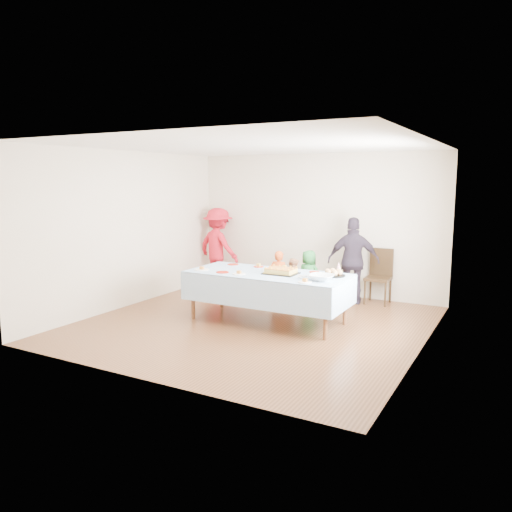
{
  "coord_description": "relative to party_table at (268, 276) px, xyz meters",
  "views": [
    {
      "loc": [
        3.61,
        -6.53,
        2.2
      ],
      "look_at": [
        -0.13,
        0.3,
        1.01
      ],
      "focal_mm": 35.0,
      "sensor_mm": 36.0,
      "label": 1
    }
  ],
  "objects": [
    {
      "name": "ground",
      "position": [
        -0.13,
        -0.21,
        -0.72
      ],
      "size": [
        5.0,
        5.0,
        0.0
      ],
      "primitive_type": "plane",
      "color": "#4B2A15",
      "rests_on": "ground"
    },
    {
      "name": "room_walls",
      "position": [
        -0.07,
        -0.21,
        1.05
      ],
      "size": [
        5.04,
        5.04,
        2.72
      ],
      "color": "beige",
      "rests_on": "ground"
    },
    {
      "name": "party_table",
      "position": [
        0.0,
        0.0,
        0.0
      ],
      "size": [
        2.5,
        1.1,
        0.78
      ],
      "color": "brown",
      "rests_on": "ground"
    },
    {
      "name": "birthday_cake",
      "position": [
        0.22,
        0.02,
        0.1
      ],
      "size": [
        0.5,
        0.38,
        0.09
      ],
      "color": "black",
      "rests_on": "party_table"
    },
    {
      "name": "rolls_tray",
      "position": [
        0.99,
        0.24,
        0.1
      ],
      "size": [
        0.35,
        0.35,
        0.11
      ],
      "color": "black",
      "rests_on": "party_table"
    },
    {
      "name": "punch_bowl",
      "position": [
        0.95,
        -0.17,
        0.1
      ],
      "size": [
        0.36,
        0.36,
        0.09
      ],
      "primitive_type": "imported",
      "color": "silver",
      "rests_on": "party_table"
    },
    {
      "name": "party_hat",
      "position": [
        0.99,
        0.46,
        0.15
      ],
      "size": [
        0.11,
        0.11,
        0.18
      ],
      "primitive_type": "cone",
      "color": "white",
      "rests_on": "party_table"
    },
    {
      "name": "fork_pile",
      "position": [
        0.69,
        -0.15,
        0.09
      ],
      "size": [
        0.24,
        0.18,
        0.07
      ],
      "primitive_type": null,
      "color": "white",
      "rests_on": "party_table"
    },
    {
      "name": "plate_red_far_a",
      "position": [
        -0.86,
        0.38,
        0.06
      ],
      "size": [
        0.18,
        0.18,
        0.01
      ],
      "primitive_type": "cylinder",
      "color": "red",
      "rests_on": "party_table"
    },
    {
      "name": "plate_red_far_b",
      "position": [
        -0.37,
        0.39,
        0.06
      ],
      "size": [
        0.17,
        0.17,
        0.01
      ],
      "primitive_type": "cylinder",
      "color": "red",
      "rests_on": "party_table"
    },
    {
      "name": "plate_red_far_c",
      "position": [
        0.08,
        0.44,
        0.06
      ],
      "size": [
        0.18,
        0.18,
        0.01
      ],
      "primitive_type": "cylinder",
      "color": "red",
      "rests_on": "party_table"
    },
    {
      "name": "plate_red_far_d",
      "position": [
        0.62,
        0.38,
        0.06
      ],
      "size": [
        0.16,
        0.16,
        0.01
      ],
      "primitive_type": "cylinder",
      "color": "red",
      "rests_on": "party_table"
    },
    {
      "name": "plate_red_near",
      "position": [
        -0.62,
        -0.32,
        0.06
      ],
      "size": [
        0.2,
        0.2,
        0.01
      ],
      "primitive_type": "cylinder",
      "color": "red",
      "rests_on": "party_table"
    },
    {
      "name": "plate_white_left",
      "position": [
        -1.03,
        -0.29,
        0.06
      ],
      "size": [
        0.24,
        0.24,
        0.01
      ],
      "primitive_type": "cylinder",
      "color": "white",
      "rests_on": "party_table"
    },
    {
      "name": "plate_white_mid",
      "position": [
        -0.32,
        -0.32,
        0.06
      ],
      "size": [
        0.2,
        0.2,
        0.01
      ],
      "primitive_type": "cylinder",
      "color": "white",
      "rests_on": "party_table"
    },
    {
      "name": "plate_white_right",
      "position": [
        0.8,
        -0.4,
        0.06
      ],
      "size": [
        0.2,
        0.2,
        0.01
      ],
      "primitive_type": "cylinder",
      "color": "white",
      "rests_on": "party_table"
    },
    {
      "name": "dining_chair",
      "position": [
        1.2,
        2.07,
        -0.18
      ],
      "size": [
        0.43,
        0.43,
        0.98
      ],
      "rotation": [
        0.0,
        0.0,
        0.0
      ],
      "color": "black",
      "rests_on": "ground"
    },
    {
      "name": "toddler_left",
      "position": [
        -0.34,
        1.1,
        -0.24
      ],
      "size": [
        0.38,
        0.27,
        0.97
      ],
      "primitive_type": "imported",
      "rotation": [
        0.0,
        0.0,
        3.26
      ],
      "color": "#E1531C",
      "rests_on": "ground"
    },
    {
      "name": "toddler_mid",
      "position": [
        0.06,
        1.5,
        -0.25
      ],
      "size": [
        0.51,
        0.39,
        0.95
      ],
      "primitive_type": "imported",
      "rotation": [
        0.0,
        0.0,
        2.95
      ],
      "color": "#277635",
      "rests_on": "ground"
    },
    {
      "name": "toddler_right",
      "position": [
        -0.1,
        1.18,
        -0.31
      ],
      "size": [
        0.5,
        0.46,
        0.84
      ],
      "primitive_type": "imported",
      "rotation": [
        0.0,
        0.0,
        2.72
      ],
      "color": "tan",
      "rests_on": "ground"
    },
    {
      "name": "adult_left",
      "position": [
        -2.2,
        1.99,
        0.09
      ],
      "size": [
        1.16,
        0.83,
        1.62
      ],
      "primitive_type": "imported",
      "rotation": [
        0.0,
        0.0,
        2.91
      ],
      "color": "red",
      "rests_on": "ground"
    },
    {
      "name": "adult_right",
      "position": [
        0.8,
        1.78,
        0.05
      ],
      "size": [
        0.98,
        0.62,
        1.55
      ],
      "primitive_type": "imported",
      "rotation": [
        0.0,
        0.0,
        3.42
      ],
      "color": "#312736",
      "rests_on": "ground"
    }
  ]
}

